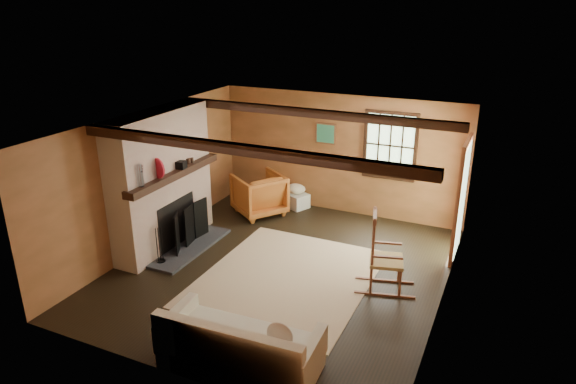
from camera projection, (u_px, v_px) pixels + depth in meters
The scene contains 10 objects.
ground at pixel (281, 269), 8.30m from camera, with size 5.50×5.50×0.00m, color black.
room_envelope at pixel (301, 171), 7.85m from camera, with size 5.02×5.52×2.44m.
fireplace at pixel (163, 186), 8.78m from camera, with size 1.02×2.30×2.40m.
rug at pixel (287, 278), 8.05m from camera, with size 2.50×3.00×0.01m, color tan.
rocking_chair at pixel (383, 258), 7.58m from camera, with size 0.98×0.68×1.23m.
sofa at pixel (239, 350), 5.97m from camera, with size 1.91×0.92×0.76m.
firewood_pile at pixel (257, 194), 11.18m from camera, with size 0.61×0.11×0.22m.
laundry_basket at pixel (296, 200), 10.75m from camera, with size 0.50×0.38×0.30m, color silver.
basket_pillow at pixel (296, 189), 10.66m from camera, with size 0.41×0.33×0.20m, color silver.
armchair at pixel (259, 194), 10.32m from camera, with size 0.90×0.92×0.84m, color #BF6026.
Camera 1 is at (3.16, -6.61, 4.11)m, focal length 32.00 mm.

